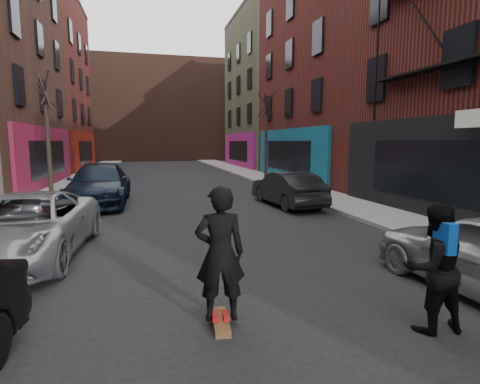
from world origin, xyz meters
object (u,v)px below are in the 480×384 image
parked_left_far (25,227)px  skateboarder (220,254)px  tree_left_far (47,125)px  pedestrian (433,268)px  skateboard (221,322)px  tree_right_far (266,129)px  parked_left_end (99,185)px  parked_right_end (287,189)px

parked_left_far → skateboarder: size_ratio=2.71×
tree_left_far → parked_left_far: bearing=-80.5°
parked_left_far → pedestrian: size_ratio=2.92×
skateboard → skateboarder: size_ratio=0.41×
tree_left_far → pedestrian: size_ratio=3.58×
tree_right_far → pedestrian: size_ratio=3.74×
parked_left_far → skateboard: size_ratio=6.64×
pedestrian → tree_right_far: bearing=-97.9°
parked_left_end → parked_right_end: bearing=-16.5°
pedestrian → parked_left_far: bearing=-33.8°
pedestrian → tree_left_far: bearing=-57.1°
parked_left_far → pedestrian: 8.28m
parked_left_far → skateboard: (3.70, -4.20, -0.69)m
tree_left_far → parked_right_end: 11.21m
skateboarder → tree_left_far: bearing=-63.8°
parked_left_far → parked_right_end: 9.83m
skateboard → skateboarder: skateboarder is taller
tree_right_far → parked_left_far: size_ratio=1.28×
tree_right_far → parked_right_end: size_ratio=1.56×
tree_right_far → parked_left_end: tree_right_far is taller
pedestrian → skateboard: bearing=-12.8°
parked_left_end → skateboard: parked_left_end is taller
tree_left_far → pedestrian: bearing=-60.8°
parked_left_end → tree_right_far: bearing=39.4°
tree_right_far → skateboarder: tree_right_far is taller
tree_right_far → skateboarder: size_ratio=3.47×
skateboard → skateboarder: 1.03m
skateboard → parked_left_far: bearing=136.5°
pedestrian → skateboarder: bearing=-12.8°
tree_left_far → parked_left_end: tree_left_far is taller
parked_left_far → skateboarder: 5.61m
parked_left_far → skateboard: 5.64m
parked_left_end → pedestrian: size_ratio=3.18×
skateboarder → pedestrian: size_ratio=1.08×
parked_left_end → parked_right_end: (7.61, -2.37, -0.12)m
parked_right_end → skateboard: 10.49m
parked_left_far → pedestrian: pedestrian is taller
tree_right_far → parked_left_far: 19.15m
tree_left_far → tree_right_far: tree_right_far is taller
tree_left_far → parked_right_end: size_ratio=1.49×
parked_left_far → tree_left_far: bearing=103.4°
parked_left_end → skateboarder: size_ratio=2.95×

